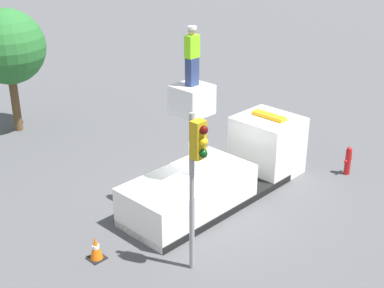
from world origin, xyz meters
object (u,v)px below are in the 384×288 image
object	(u,v)px
fire_hydrant	(348,161)
traffic_cone_rear	(96,248)
worker	(192,56)
traffic_light_pole	(196,164)
bucket_truck	(222,173)
tree_left_bg	(8,47)

from	to	relation	value
fire_hydrant	traffic_cone_rear	bearing A→B (deg)	165.92
worker	traffic_light_pole	xyz separation A→B (m)	(-2.18, -2.25, -1.94)
worker	traffic_light_pole	distance (m)	3.69
bucket_truck	traffic_light_pole	distance (m)	4.89
bucket_truck	fire_hydrant	xyz separation A→B (m)	(4.50, -2.31, -0.33)
traffic_light_pole	tree_left_bg	distance (m)	12.86
worker	traffic_cone_rear	world-z (taller)	worker
traffic_cone_rear	tree_left_bg	distance (m)	11.42
worker	fire_hydrant	bearing A→B (deg)	-21.17
traffic_light_pole	bucket_truck	bearing A→B (deg)	31.74
traffic_cone_rear	tree_left_bg	bearing A→B (deg)	71.71
bucket_truck	traffic_cone_rear	xyz separation A→B (m)	(-5.22, 0.13, -0.52)
traffic_light_pole	traffic_cone_rear	bearing A→B (deg)	123.71
bucket_truck	traffic_cone_rear	size ratio (longest dim) A/B	10.05
fire_hydrant	worker	bearing A→B (deg)	158.83
traffic_light_pole	fire_hydrant	xyz separation A→B (m)	(8.13, -0.06, -2.70)
bucket_truck	traffic_light_pole	bearing A→B (deg)	-148.26
traffic_light_pole	traffic_cone_rear	size ratio (longest dim) A/B	6.22
tree_left_bg	fire_hydrant	bearing A→B (deg)	-63.76
bucket_truck	tree_left_bg	size ratio (longest dim) A/B	1.37
traffic_light_pole	worker	bearing A→B (deg)	45.90
worker	fire_hydrant	world-z (taller)	worker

